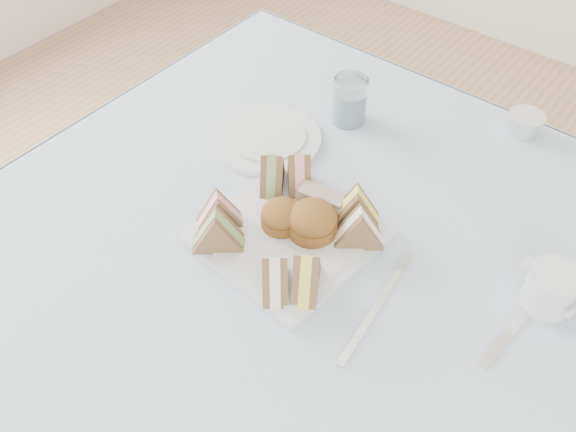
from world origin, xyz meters
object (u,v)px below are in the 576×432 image
Objects in this scene: serving_plate at (288,235)px; creamer_jug at (551,289)px; water_glass at (350,100)px; table at (297,357)px.

creamer_jug is (0.37, 0.13, 0.03)m from serving_plate.
water_glass is (-0.10, 0.31, 0.04)m from serving_plate.
table is 9.68× the size of water_glass.
water_glass is 1.26× the size of creamer_jug.
water_glass reaches higher than serving_plate.
table is 3.59× the size of serving_plate.
water_glass is 0.50m from creamer_jug.
creamer_jug is at bearing 17.27° from table.
creamer_jug is at bearing -20.63° from water_glass.
creamer_jug is at bearing 24.29° from serving_plate.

